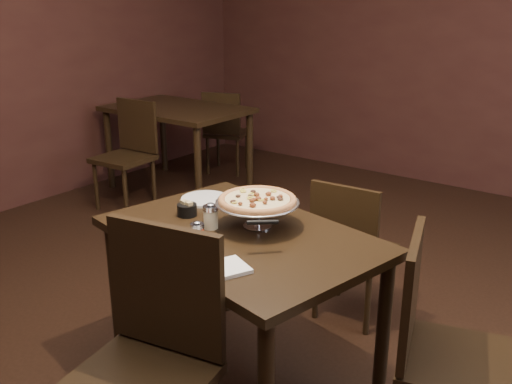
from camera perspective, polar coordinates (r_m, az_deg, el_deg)
The scene contains 16 objects.
room at distance 2.40m, azimuth -0.14°, elevation 10.69°, with size 6.04×7.04×2.84m.
dining_table at distance 2.56m, azimuth -1.57°, elevation -6.09°, with size 1.36×1.05×0.76m.
background_table at distance 5.35m, azimuth -7.88°, elevation 7.32°, with size 1.26×0.84×0.79m.
pizza_stand at distance 2.53m, azimuth 0.14°, elevation -0.83°, with size 0.38×0.38×0.16m.
parmesan_shaker at distance 2.55m, azimuth -4.56°, elevation -2.44°, with size 0.07×0.07×0.12m.
pepper_flake_shaker at distance 2.40m, azimuth -5.88°, elevation -4.12°, with size 0.06×0.06×0.10m.
packet_caddy at distance 2.72m, azimuth -6.92°, elevation -1.74°, with size 0.09×0.09×0.07m.
napkin_stack at distance 2.19m, azimuth -2.92°, elevation -7.60°, with size 0.15×0.15×0.02m, color white.
plate_left at distance 2.92m, azimuth -5.12°, elevation -0.69°, with size 0.24×0.24×0.01m, color silver.
plate_near at distance 2.37m, azimuth -6.83°, elevation -5.58°, with size 0.26×0.26×0.01m, color silver.
serving_spatula at distance 2.29m, azimuth 0.66°, elevation -3.10°, with size 0.17×0.17×0.02m.
chair_far at distance 3.18m, azimuth 9.42°, elevation -5.33°, with size 0.41×0.41×0.83m.
chair_near at distance 2.12m, azimuth -10.75°, elevation -15.90°, with size 0.55×0.55×1.00m.
chair_side at distance 2.33m, azimuth 17.92°, elevation -14.24°, with size 0.54×0.54×0.93m.
bg_chair_far at distance 5.87m, azimuth -3.11°, elevation 6.30°, with size 0.51×0.51×0.85m.
bg_chair_near at distance 5.03m, azimuth -12.60°, elevation 4.14°, with size 0.46×0.46×0.92m.
Camera 1 is at (1.48, -1.88, 1.75)m, focal length 40.00 mm.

